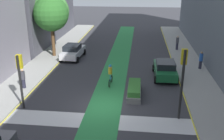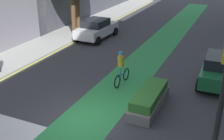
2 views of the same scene
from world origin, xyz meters
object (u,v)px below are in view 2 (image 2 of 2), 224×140
(car_white_left_far, at_px, (97,29))
(car_green_right_far, at_px, (221,69))
(cyclist_in_lane, at_px, (121,67))
(median_planter, at_px, (149,99))

(car_white_left_far, height_order, car_green_right_far, same)
(car_white_left_far, height_order, cyclist_in_lane, cyclist_in_lane)
(car_green_right_far, bearing_deg, car_white_left_far, 154.01)
(cyclist_in_lane, relative_size, median_planter, 0.58)
(car_white_left_far, relative_size, cyclist_in_lane, 2.30)
(cyclist_in_lane, bearing_deg, car_green_right_far, 26.22)
(car_white_left_far, height_order, median_planter, car_white_left_far)
(car_green_right_far, distance_m, cyclist_in_lane, 5.20)
(car_white_left_far, xyz_separation_m, car_green_right_far, (9.65, -4.70, 0.00))
(car_green_right_far, relative_size, median_planter, 1.33)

